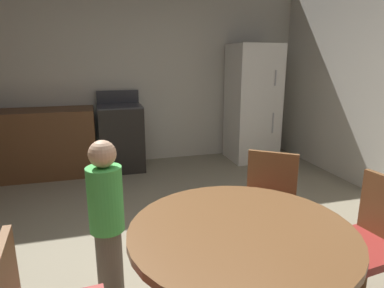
{
  "coord_description": "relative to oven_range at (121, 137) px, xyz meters",
  "views": [
    {
      "loc": [
        -0.52,
        -1.95,
        1.57
      ],
      "look_at": [
        0.24,
        0.71,
        0.85
      ],
      "focal_mm": 31.46,
      "sensor_mm": 36.0,
      "label": 1
    }
  ],
  "objects": [
    {
      "name": "dining_table",
      "position": [
        0.34,
        -3.38,
        0.13
      ],
      "size": [
        1.12,
        1.12,
        0.76
      ],
      "color": "brown",
      "rests_on": "ground"
    },
    {
      "name": "refrigerator",
      "position": [
        1.99,
        -0.05,
        0.41
      ],
      "size": [
        0.68,
        0.68,
        1.76
      ],
      "color": "white",
      "rests_on": "ground"
    },
    {
      "name": "person_child",
      "position": [
        -0.29,
        -2.72,
        0.11
      ],
      "size": [
        0.31,
        0.31,
        1.09
      ],
      "rotation": [
        0.0,
        0.0,
        5.48
      ],
      "color": "#665B51",
      "rests_on": "ground"
    },
    {
      "name": "kitchen_counter",
      "position": [
        -1.27,
        -0.0,
        -0.02
      ],
      "size": [
        1.85,
        0.6,
        0.9
      ],
      "primitive_type": "cube",
      "color": "brown",
      "rests_on": "ground"
    },
    {
      "name": "oven_range",
      "position": [
        0.0,
        0.0,
        0.0
      ],
      "size": [
        0.6,
        0.6,
        1.1
      ],
      "color": "black",
      "rests_on": "ground"
    },
    {
      "name": "chair_east",
      "position": [
        1.26,
        -3.27,
        0.03
      ],
      "size": [
        0.44,
        0.44,
        0.87
      ],
      "rotation": [
        0.0,
        0.0,
        3.26
      ],
      "color": "brown",
      "rests_on": "ground"
    },
    {
      "name": "chair_northeast",
      "position": [
        0.9,
        -2.64,
        0.03
      ],
      "size": [
        0.56,
        0.56,
        0.87
      ],
      "rotation": [
        0.0,
        0.0,
        4.06
      ],
      "color": "brown",
      "rests_on": "ground"
    },
    {
      "name": "wall_back",
      "position": [
        0.22,
        0.4,
        0.88
      ],
      "size": [
        5.44,
        0.12,
        2.7
      ],
      "primitive_type": "cube",
      "color": "beige",
      "rests_on": "ground"
    }
  ]
}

